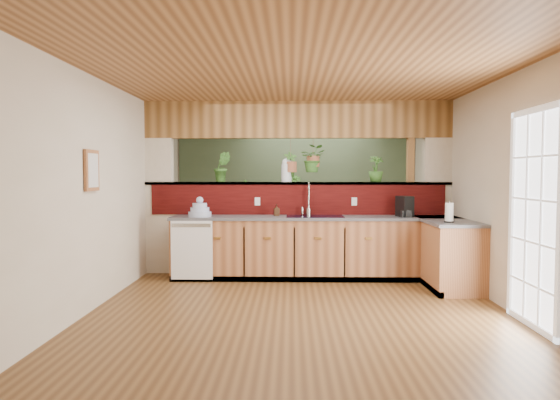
{
  "coord_description": "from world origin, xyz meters",
  "views": [
    {
      "loc": [
        -0.1,
        -6.2,
        1.51
      ],
      "look_at": [
        -0.25,
        0.7,
        1.15
      ],
      "focal_mm": 32.0,
      "sensor_mm": 36.0,
      "label": 1
    }
  ],
  "objects_px": {
    "soap_dispenser": "(277,210)",
    "paper_towel": "(449,213)",
    "faucet": "(308,198)",
    "coffee_maker": "(405,207)",
    "glass_jar": "(286,170)",
    "shelving_console": "(276,227)",
    "dish_stack": "(200,210)"
  },
  "relations": [
    {
      "from": "faucet",
      "to": "coffee_maker",
      "type": "xyz_separation_m",
      "value": [
        1.37,
        -0.21,
        -0.13
      ]
    },
    {
      "from": "coffee_maker",
      "to": "soap_dispenser",
      "type": "bearing_deg",
      "value": 158.02
    },
    {
      "from": "paper_towel",
      "to": "dish_stack",
      "type": "bearing_deg",
      "value": 166.83
    },
    {
      "from": "faucet",
      "to": "coffee_maker",
      "type": "relative_size",
      "value": 1.66
    },
    {
      "from": "faucet",
      "to": "paper_towel",
      "type": "distance_m",
      "value": 2.02
    },
    {
      "from": "coffee_maker",
      "to": "glass_jar",
      "type": "distance_m",
      "value": 1.83
    },
    {
      "from": "dish_stack",
      "to": "soap_dispenser",
      "type": "bearing_deg",
      "value": 8.53
    },
    {
      "from": "faucet",
      "to": "glass_jar",
      "type": "bearing_deg",
      "value": 145.73
    },
    {
      "from": "faucet",
      "to": "dish_stack",
      "type": "relative_size",
      "value": 1.5
    },
    {
      "from": "faucet",
      "to": "paper_towel",
      "type": "bearing_deg",
      "value": -30.35
    },
    {
      "from": "faucet",
      "to": "dish_stack",
      "type": "distance_m",
      "value": 1.59
    },
    {
      "from": "faucet",
      "to": "paper_towel",
      "type": "relative_size",
      "value": 1.85
    },
    {
      "from": "paper_towel",
      "to": "glass_jar",
      "type": "distance_m",
      "value": 2.47
    },
    {
      "from": "dish_stack",
      "to": "shelving_console",
      "type": "distance_m",
      "value": 2.62
    },
    {
      "from": "faucet",
      "to": "shelving_console",
      "type": "xyz_separation_m",
      "value": [
        -0.55,
        2.12,
        -0.66
      ]
    },
    {
      "from": "dish_stack",
      "to": "soap_dispenser",
      "type": "distance_m",
      "value": 1.11
    },
    {
      "from": "paper_towel",
      "to": "glass_jar",
      "type": "relative_size",
      "value": 0.75
    },
    {
      "from": "soap_dispenser",
      "to": "shelving_console",
      "type": "bearing_deg",
      "value": 92.1
    },
    {
      "from": "faucet",
      "to": "soap_dispenser",
      "type": "height_order",
      "value": "faucet"
    },
    {
      "from": "faucet",
      "to": "soap_dispenser",
      "type": "distance_m",
      "value": 0.51
    },
    {
      "from": "soap_dispenser",
      "to": "coffee_maker",
      "type": "distance_m",
      "value": 1.84
    },
    {
      "from": "faucet",
      "to": "shelving_console",
      "type": "bearing_deg",
      "value": 104.49
    },
    {
      "from": "dish_stack",
      "to": "glass_jar",
      "type": "bearing_deg",
      "value": 20.73
    },
    {
      "from": "dish_stack",
      "to": "soap_dispenser",
      "type": "relative_size",
      "value": 1.95
    },
    {
      "from": "coffee_maker",
      "to": "glass_jar",
      "type": "xyz_separation_m",
      "value": [
        -1.69,
        0.43,
        0.53
      ]
    },
    {
      "from": "paper_towel",
      "to": "faucet",
      "type": "bearing_deg",
      "value": 149.65
    },
    {
      "from": "soap_dispenser",
      "to": "paper_towel",
      "type": "xyz_separation_m",
      "value": [
        2.21,
        -0.94,
        0.04
      ]
    },
    {
      "from": "dish_stack",
      "to": "glass_jar",
      "type": "height_order",
      "value": "glass_jar"
    },
    {
      "from": "glass_jar",
      "to": "coffee_maker",
      "type": "bearing_deg",
      "value": -14.4
    },
    {
      "from": "coffee_maker",
      "to": "glass_jar",
      "type": "height_order",
      "value": "glass_jar"
    },
    {
      "from": "coffee_maker",
      "to": "faucet",
      "type": "bearing_deg",
      "value": 153.24
    },
    {
      "from": "soap_dispenser",
      "to": "paper_towel",
      "type": "distance_m",
      "value": 2.4
    }
  ]
}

